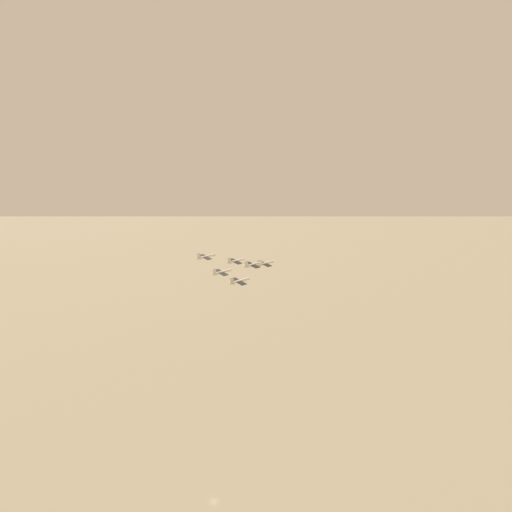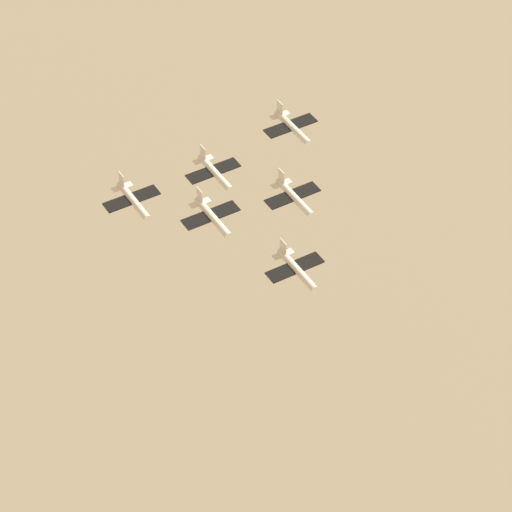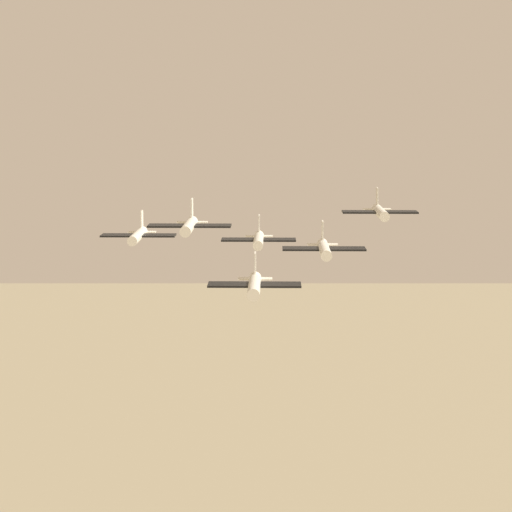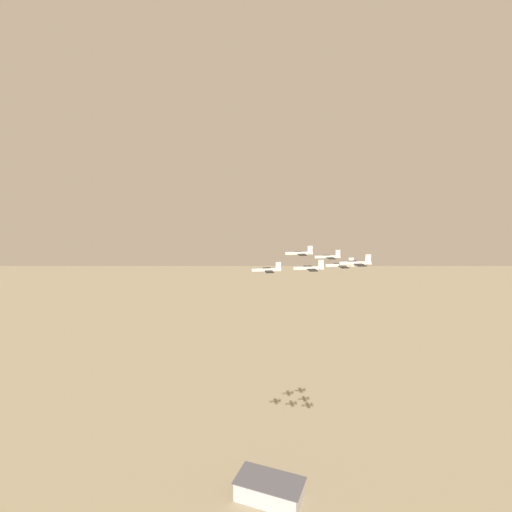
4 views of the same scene
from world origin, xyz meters
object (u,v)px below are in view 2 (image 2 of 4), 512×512
at_px(jet_1, 293,196).
at_px(jet_4, 214,171).
at_px(jet_2, 211,216).
at_px(jet_5, 132,199).
at_px(jet_3, 291,126).
at_px(jet_0, 296,268).

relative_size(jet_1, jet_4, 1.00).
distance_m(jet_1, jet_4, 15.11).
bearing_deg(jet_4, jet_2, 59.53).
bearing_deg(jet_5, jet_1, 150.46).
distance_m(jet_1, jet_3, 15.36).
bearing_deg(jet_4, jet_1, 120.47).
bearing_deg(jet_0, jet_2, -59.53).
bearing_deg(jet_5, jet_0, 120.47).
xyz_separation_m(jet_3, jet_4, (7.00, -13.61, -3.57)).
bearing_deg(jet_2, jet_4, -120.47).
relative_size(jet_0, jet_5, 1.00).
xyz_separation_m(jet_1, jet_4, (-8.07, -12.75, -0.74)).
xyz_separation_m(jet_3, jet_5, (14.00, -27.23, -3.05)).
distance_m(jet_0, jet_4, 26.04).
relative_size(jet_0, jet_3, 1.00).
xyz_separation_m(jet_2, jet_5, (-8.07, -12.75, -2.82)).
bearing_deg(jet_3, jet_1, 59.53).
distance_m(jet_1, jet_5, 26.39).
relative_size(jet_2, jet_3, 1.00).
xyz_separation_m(jet_0, jet_1, (-15.07, 0.86, 1.84)).
xyz_separation_m(jet_1, jet_5, (-1.07, -26.37, -0.22)).
height_order(jet_0, jet_2, jet_2).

